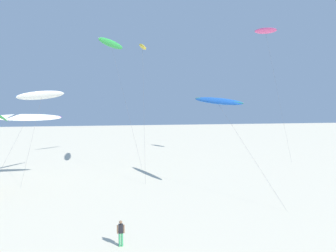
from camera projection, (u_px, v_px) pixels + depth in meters
The scene contains 7 objects.
flying_kite_0 at pixel (42, 95), 41.42m from camera, with size 5.55×7.18×11.32m.
flying_kite_1 at pixel (265, 31), 56.76m from camera, with size 4.48×6.21×22.20m.
flying_kite_2 at pixel (143, 47), 45.36m from camera, with size 1.32×10.43×18.03m.
flying_kite_3 at pixel (27, 117), 41.01m from camera, with size 8.02×6.82×8.28m.
flying_kite_4 at pixel (111, 44), 54.96m from camera, with size 6.36×10.81×19.87m.
flying_kite_5 at pixel (217, 101), 37.47m from camera, with size 5.14×13.46×10.47m.
person_near_right at pixel (121, 232), 22.58m from camera, with size 0.51×0.21×1.74m.
Camera 1 is at (-5.73, 1.88, 9.42)m, focal length 36.73 mm.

